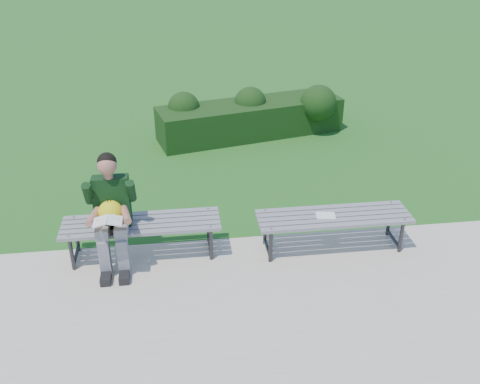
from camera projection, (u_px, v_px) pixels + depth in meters
The scene contains 7 objects.
ground at pixel (234, 239), 6.64m from camera, with size 80.00×80.00×0.00m.
walkway at pixel (255, 338), 5.10m from camera, with size 30.00×3.50×0.02m.
hedge at pixel (254, 115), 9.55m from camera, with size 3.41×1.57×0.89m.
bench_left at pixel (142, 226), 6.13m from camera, with size 1.80×0.50×0.46m.
bench_right at pixel (334, 219), 6.27m from camera, with size 1.80×0.50×0.46m.
seated_boy at pixel (111, 209), 5.87m from camera, with size 0.56×0.76×1.31m.
paper_sheet at pixel (326, 215), 6.23m from camera, with size 0.24×0.19×0.01m.
Camera 1 is at (-0.64, -5.55, 3.64)m, focal length 40.00 mm.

